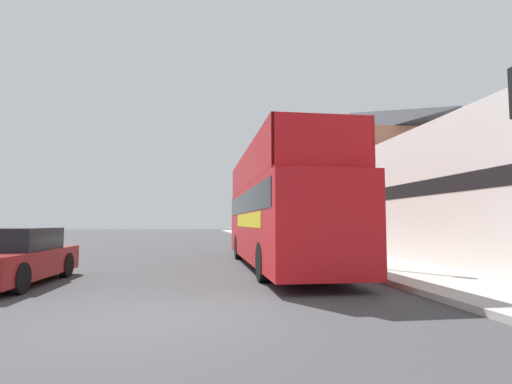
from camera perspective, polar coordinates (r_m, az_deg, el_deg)
name	(u,v)px	position (r m, az deg, el deg)	size (l,w,h in m)	color
ground_plane	(187,246)	(27.74, -9.83, -7.58)	(144.00, 144.00, 0.00)	#3D3D3F
sidewalk	(299,246)	(25.54, 6.12, -7.74)	(3.25, 108.00, 0.14)	#ADAAA3
brick_terrace_rear	(352,178)	(29.57, 13.50, 1.97)	(6.00, 17.44, 9.57)	#9E664C
tour_bus	(278,216)	(14.24, 3.22, -3.44)	(2.53, 11.29, 4.05)	red
parked_car_ahead_of_bus	(264,238)	(21.87, 1.18, -6.64)	(1.83, 4.14, 1.54)	black
parked_car_far_side	(16,258)	(11.90, -31.10, -8.09)	(1.85, 4.56, 1.43)	maroon
lamp_post_nearest	(368,171)	(13.37, 15.66, 2.90)	(0.35, 0.35, 4.45)	black
lamp_post_second	(303,182)	(20.41, 6.79, 1.45)	(0.35, 0.35, 5.12)	black
lamp_post_third	(275,196)	(27.67, 2.76, -0.58)	(0.35, 0.35, 4.75)	black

